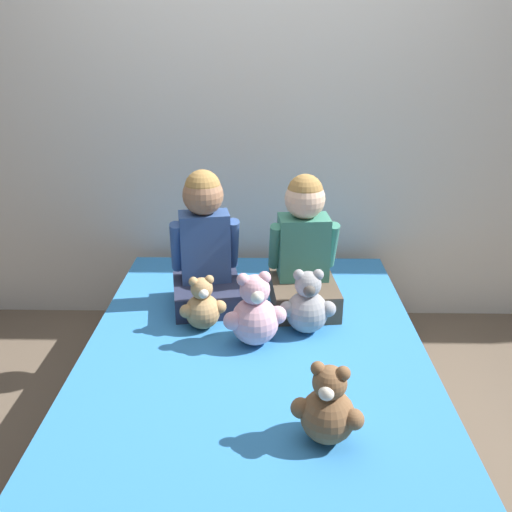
{
  "coord_description": "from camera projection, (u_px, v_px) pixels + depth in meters",
  "views": [
    {
      "loc": [
        0.04,
        -1.98,
        1.62
      ],
      "look_at": [
        0.0,
        0.29,
        0.68
      ],
      "focal_mm": 38.0,
      "sensor_mm": 36.0,
      "label": 1
    }
  ],
  "objects": [
    {
      "name": "teddy_bear_between_children",
      "position": [
        254.0,
        314.0,
        2.25
      ],
      "size": [
        0.26,
        0.2,
        0.32
      ],
      "rotation": [
        0.0,
        0.0,
        0.28
      ],
      "color": "#DBA3B2",
      "rests_on": "bed"
    },
    {
      "name": "child_on_right",
      "position": [
        304.0,
        252.0,
        2.53
      ],
      "size": [
        0.34,
        0.4,
        0.63
      ],
      "rotation": [
        0.0,
        0.0,
        0.08
      ],
      "color": "brown",
      "rests_on": "bed"
    },
    {
      "name": "bed",
      "position": [
        255.0,
        382.0,
        2.37
      ],
      "size": [
        1.43,
        1.88,
        0.4
      ],
      "color": "#473828",
      "rests_on": "ground_plane"
    },
    {
      "name": "teddy_bear_held_by_left_child",
      "position": [
        203.0,
        306.0,
        2.38
      ],
      "size": [
        0.2,
        0.16,
        0.25
      ],
      "rotation": [
        0.0,
        0.0,
        0.29
      ],
      "color": "tan",
      "rests_on": "bed"
    },
    {
      "name": "teddy_bear_at_foot_of_bed",
      "position": [
        328.0,
        409.0,
        1.71
      ],
      "size": [
        0.23,
        0.18,
        0.28
      ],
      "rotation": [
        0.0,
        0.0,
        -0.31
      ],
      "color": "brown",
      "rests_on": "bed"
    },
    {
      "name": "teddy_bear_held_by_right_child",
      "position": [
        307.0,
        306.0,
        2.34
      ],
      "size": [
        0.25,
        0.19,
        0.29
      ],
      "rotation": [
        0.0,
        0.0,
        0.03
      ],
      "color": "#939399",
      "rests_on": "bed"
    },
    {
      "name": "ground_plane",
      "position": [
        255.0,
        419.0,
        2.45
      ],
      "size": [
        14.0,
        14.0,
        0.0
      ],
      "primitive_type": "plane",
      "color": "brown"
    },
    {
      "name": "wall_behind_bed",
      "position": [
        258.0,
        105.0,
        2.93
      ],
      "size": [
        8.0,
        0.06,
        2.5
      ],
      "color": "silver",
      "rests_on": "ground_plane"
    },
    {
      "name": "child_on_left",
      "position": [
        205.0,
        247.0,
        2.53
      ],
      "size": [
        0.37,
        0.38,
        0.65
      ],
      "rotation": [
        0.0,
        0.0,
        0.18
      ],
      "color": "#282D47",
      "rests_on": "bed"
    }
  ]
}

